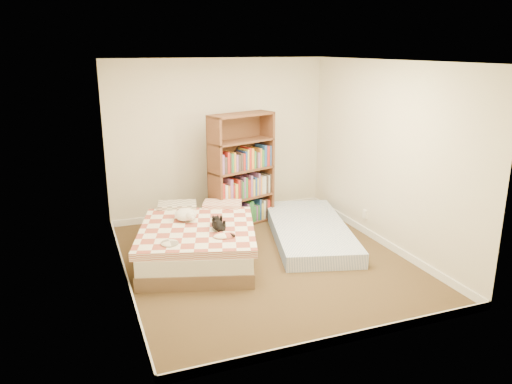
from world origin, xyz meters
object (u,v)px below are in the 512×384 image
object	(u,v)px
black_cat	(218,225)
floor_mattress	(309,231)
bookshelf	(241,185)
white_dog	(186,215)
bed	(198,239)

from	to	relation	value
black_cat	floor_mattress	bearing A→B (deg)	21.80
bookshelf	black_cat	size ratio (longest dim) A/B	2.97
bookshelf	floor_mattress	bearing A→B (deg)	-71.24
white_dog	bed	bearing A→B (deg)	-23.26
bed	floor_mattress	xyz separation A→B (m)	(1.67, 0.08, -0.13)
bed	bookshelf	bearing A→B (deg)	63.40
bed	white_dog	distance (m)	0.35
bed	bookshelf	size ratio (longest dim) A/B	1.31
bed	floor_mattress	size ratio (longest dim) A/B	0.99
bed	white_dog	xyz separation A→B (m)	(-0.10, 0.14, 0.31)
black_cat	white_dog	xyz separation A→B (m)	(-0.29, 0.47, 0.02)
floor_mattress	white_dog	bearing A→B (deg)	-166.63
black_cat	white_dog	distance (m)	0.55
bookshelf	white_dog	world-z (taller)	bookshelf
floor_mattress	white_dog	xyz separation A→B (m)	(-1.78, 0.06, 0.44)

